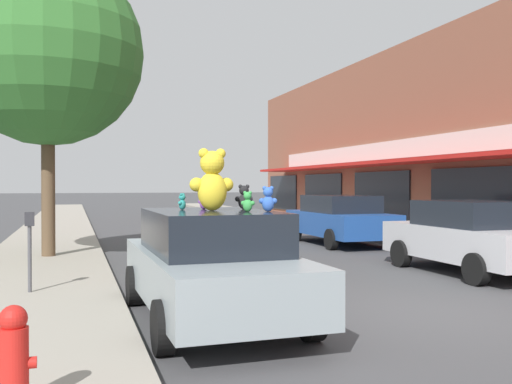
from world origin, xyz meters
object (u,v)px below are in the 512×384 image
(teddy_bear_giant, at_px, (212,181))
(parked_car_far_right, at_px, (340,219))
(teddy_bear_green, at_px, (248,202))
(street_tree, at_px, (48,51))
(parked_car_far_center, at_px, (471,236))
(plush_art_car, at_px, (211,263))
(fire_hydrant, at_px, (13,357))
(teddy_bear_teal, at_px, (182,202))
(parking_meter, at_px, (30,241))
(teddy_bear_purple, at_px, (204,201))
(teddy_bear_blue, at_px, (268,199))
(teddy_bear_black, at_px, (244,197))

(teddy_bear_giant, xyz_separation_m, parked_car_far_right, (6.13, 8.54, -1.11))
(teddy_bear_green, relative_size, street_tree, 0.04)
(parked_car_far_center, bearing_deg, teddy_bear_green, -153.54)
(teddy_bear_giant, distance_m, parked_car_far_center, 6.67)
(plush_art_car, height_order, fire_hydrant, plush_art_car)
(teddy_bear_teal, height_order, street_tree, street_tree)
(teddy_bear_green, xyz_separation_m, street_tree, (-2.74, 7.41, 3.41))
(parked_car_far_center, relative_size, parked_car_far_right, 0.92)
(street_tree, relative_size, parking_meter, 5.65)
(teddy_bear_giant, distance_m, teddy_bear_teal, 0.58)
(teddy_bear_teal, bearing_deg, teddy_bear_giant, 81.66)
(teddy_bear_giant, relative_size, teddy_bear_purple, 3.37)
(teddy_bear_blue, bearing_deg, teddy_bear_giant, -18.79)
(teddy_bear_black, bearing_deg, teddy_bear_blue, 107.35)
(teddy_bear_blue, relative_size, teddy_bear_teal, 1.43)
(plush_art_car, height_order, parked_car_far_right, parked_car_far_right)
(teddy_bear_giant, xyz_separation_m, teddy_bear_green, (0.36, -0.48, -0.28))
(teddy_bear_teal, distance_m, parked_car_far_right, 10.47)
(teddy_bear_teal, bearing_deg, teddy_bear_blue, 85.62)
(teddy_bear_teal, xyz_separation_m, parked_car_far_center, (6.48, 2.03, -0.83))
(teddy_bear_teal, distance_m, parking_meter, 2.82)
(plush_art_car, height_order, teddy_bear_teal, teddy_bear_teal)
(teddy_bear_black, bearing_deg, street_tree, -55.80)
(teddy_bear_blue, relative_size, street_tree, 0.05)
(parked_car_far_center, relative_size, street_tree, 0.57)
(plush_art_car, relative_size, fire_hydrant, 5.57)
(teddy_bear_purple, relative_size, teddy_bear_blue, 0.75)
(parked_car_far_center, bearing_deg, teddy_bear_purple, -162.68)
(teddy_bear_teal, xyz_separation_m, teddy_bear_black, (0.88, -0.08, 0.06))
(teddy_bear_black, distance_m, fire_hydrant, 4.38)
(teddy_bear_giant, distance_m, street_tree, 7.96)
(teddy_bear_blue, bearing_deg, teddy_bear_purple, -36.62)
(fire_hydrant, bearing_deg, teddy_bear_teal, 59.98)
(parking_meter, bearing_deg, plush_art_car, -40.88)
(teddy_bear_teal, bearing_deg, teddy_bear_black, 122.16)
(street_tree, bearing_deg, fire_hydrant, -89.21)
(street_tree, bearing_deg, parked_car_far_right, 10.76)
(plush_art_car, bearing_deg, teddy_bear_black, 26.90)
(plush_art_car, height_order, street_tree, street_tree)
(teddy_bear_black, bearing_deg, teddy_bear_teal, 5.27)
(parked_car_far_right, distance_m, fire_hydrant, 14.19)
(teddy_bear_blue, bearing_deg, parked_car_far_center, -131.51)
(street_tree, bearing_deg, teddy_bear_purple, -69.85)
(teddy_bear_green, distance_m, parked_car_far_right, 10.74)
(parked_car_far_center, height_order, street_tree, street_tree)
(teddy_bear_green, bearing_deg, parked_car_far_right, -80.48)
(teddy_bear_green, relative_size, teddy_bear_teal, 1.15)
(teddy_bear_teal, relative_size, fire_hydrant, 0.30)
(teddy_bear_green, bearing_deg, teddy_bear_blue, -145.38)
(teddy_bear_green, distance_m, teddy_bear_teal, 1.09)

